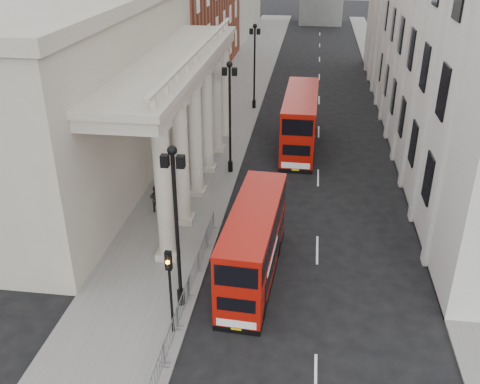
{
  "coord_description": "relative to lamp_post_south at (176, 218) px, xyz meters",
  "views": [
    {
      "loc": [
        5.1,
        -16.49,
        16.73
      ],
      "look_at": [
        1.25,
        11.81,
        2.52
      ],
      "focal_mm": 40.0,
      "sensor_mm": 36.0,
      "label": 1
    }
  ],
  "objects": [
    {
      "name": "lamp_post_mid",
      "position": [
        0.0,
        16.0,
        0.0
      ],
      "size": [
        1.05,
        0.44,
        8.32
      ],
      "color": "black",
      "rests_on": "sidewalk_west"
    },
    {
      "name": "pedestrian_a",
      "position": [
        -2.72,
        12.89,
        -3.91
      ],
      "size": [
        0.7,
        0.52,
        1.75
      ],
      "primitive_type": "imported",
      "rotation": [
        0.0,
        0.0,
        0.17
      ],
      "color": "black",
      "rests_on": "sidewalk_west"
    },
    {
      "name": "sidewalk_west",
      "position": [
        -2.4,
        26.0,
        -4.85
      ],
      "size": [
        6.0,
        140.0,
        0.12
      ],
      "primitive_type": "cube",
      "color": "slate",
      "rests_on": "ground"
    },
    {
      "name": "crowd_barriers",
      "position": [
        0.25,
        -1.77,
        -4.24
      ],
      "size": [
        0.5,
        18.75,
        1.1
      ],
      "color": "gray",
      "rests_on": "sidewalk_west"
    },
    {
      "name": "portico_building",
      "position": [
        -9.9,
        14.0,
        1.09
      ],
      "size": [
        9.0,
        28.0,
        12.0
      ],
      "primitive_type": "cube",
      "color": "#A19887",
      "rests_on": "ground"
    },
    {
      "name": "lamp_post_north",
      "position": [
        0.0,
        32.0,
        0.0
      ],
      "size": [
        1.05,
        0.44,
        8.32
      ],
      "color": "black",
      "rests_on": "sidewalk_west"
    },
    {
      "name": "lamp_post_south",
      "position": [
        0.0,
        0.0,
        0.0
      ],
      "size": [
        1.05,
        0.44,
        8.32
      ],
      "color": "black",
      "rests_on": "sidewalk_west"
    },
    {
      "name": "traffic_light",
      "position": [
        0.1,
        -2.02,
        -1.8
      ],
      "size": [
        0.28,
        0.33,
        4.3
      ],
      "color": "black",
      "rests_on": "sidewalk_west"
    },
    {
      "name": "ground",
      "position": [
        0.6,
        -4.0,
        -4.91
      ],
      "size": [
        260.0,
        260.0,
        0.0
      ],
      "primitive_type": "plane",
      "color": "black",
      "rests_on": "ground"
    },
    {
      "name": "pedestrian_c",
      "position": [
        -2.81,
        18.47,
        -3.93
      ],
      "size": [
        1.0,
        0.93,
        1.71
      ],
      "primitive_type": "imported",
      "rotation": [
        0.0,
        0.0,
        5.68
      ],
      "color": "black",
      "rests_on": "sidewalk_west"
    },
    {
      "name": "bus_near",
      "position": [
        3.22,
        2.96,
        -2.81
      ],
      "size": [
        2.76,
        9.44,
        4.03
      ],
      "rotation": [
        0.0,
        0.0,
        -0.06
      ],
      "color": "#990F07",
      "rests_on": "ground"
    },
    {
      "name": "pedestrian_b",
      "position": [
        -3.81,
        9.11,
        -3.88
      ],
      "size": [
        1.0,
        0.84,
        1.82
      ],
      "primitive_type": "imported",
      "rotation": [
        0.0,
        0.0,
        2.96
      ],
      "color": "black",
      "rests_on": "sidewalk_west"
    },
    {
      "name": "sidewalk_east",
      "position": [
        14.1,
        26.0,
        -4.85
      ],
      "size": [
        3.0,
        140.0,
        0.12
      ],
      "primitive_type": "cube",
      "color": "slate",
      "rests_on": "ground"
    },
    {
      "name": "bus_far",
      "position": [
        4.95,
        21.86,
        -2.47
      ],
      "size": [
        2.77,
        10.84,
        4.66
      ],
      "rotation": [
        0.0,
        0.0,
        -0.01
      ],
      "color": "#9A0F07",
      "rests_on": "ground"
    },
    {
      "name": "kerb",
      "position": [
        0.55,
        26.0,
        -4.84
      ],
      "size": [
        0.2,
        140.0,
        0.14
      ],
      "primitive_type": "cube",
      "color": "slate",
      "rests_on": "ground"
    }
  ]
}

